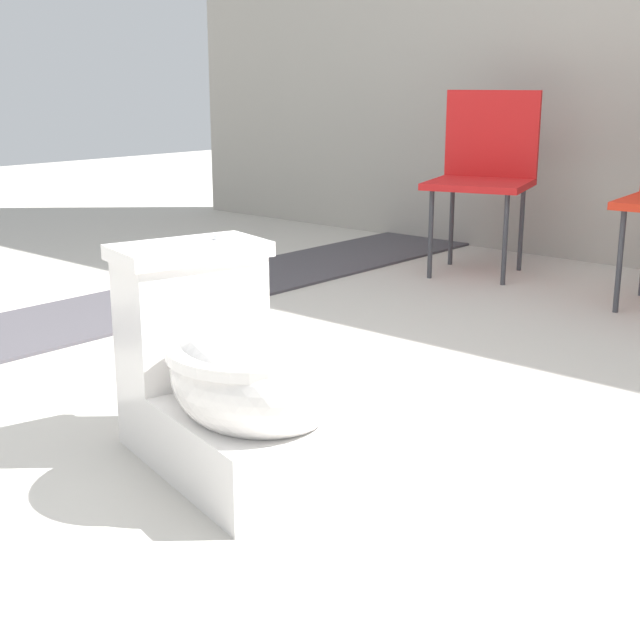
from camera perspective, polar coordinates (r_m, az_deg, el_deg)
The scene contains 4 objects.
ground_plane at distance 2.38m, azimuth -6.58°, elevation -6.81°, with size 14.00×14.00×0.00m, color #B7B2A8.
gravel_strip at distance 3.57m, azimuth -13.63°, elevation 0.48°, with size 0.56×8.00×0.01m, color #423F44.
toilet at distance 2.06m, azimuth -5.47°, elevation -3.81°, with size 0.70×0.52×0.52m.
folding_chair_left at distance 4.26m, azimuth 10.54°, elevation 9.91°, with size 0.55×0.55×0.83m.
Camera 1 is at (1.65, -1.47, 0.89)m, focal length 50.00 mm.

